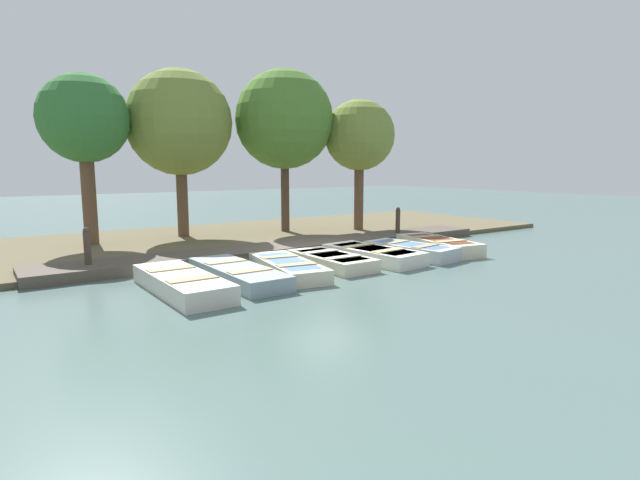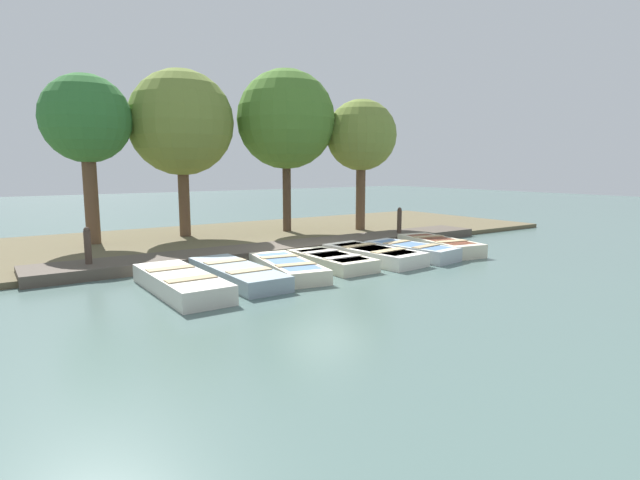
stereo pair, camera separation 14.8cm
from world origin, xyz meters
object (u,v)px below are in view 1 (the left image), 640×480
(rowboat_6, at_px, (438,245))
(park_tree_center, at_px, (284,120))
(rowboat_2, at_px, (288,267))
(park_tree_far_left, at_px, (84,121))
(mooring_post_near, at_px, (88,251))
(rowboat_3, at_px, (331,260))
(rowboat_5, at_px, (410,250))
(rowboat_1, at_px, (238,273))
(park_tree_left, at_px, (179,123))
(rowboat_4, at_px, (373,254))
(park_tree_right, at_px, (359,136))
(rowboat_0, at_px, (182,283))
(mooring_post_far, at_px, (398,224))

(rowboat_6, xyz_separation_m, park_tree_center, (-5.97, -1.95, 4.14))
(rowboat_2, height_order, park_tree_far_left, park_tree_far_left)
(rowboat_6, relative_size, mooring_post_near, 2.63)
(rowboat_2, height_order, rowboat_3, rowboat_2)
(rowboat_5, bearing_deg, rowboat_6, 89.87)
(rowboat_1, bearing_deg, mooring_post_near, -133.62)
(rowboat_2, height_order, mooring_post_near, mooring_post_near)
(rowboat_2, relative_size, park_tree_center, 0.50)
(rowboat_5, xyz_separation_m, rowboat_6, (-0.21, 1.42, 0.01))
(park_tree_left, bearing_deg, rowboat_4, 22.92)
(rowboat_3, bearing_deg, rowboat_2, -83.69)
(park_tree_far_left, bearing_deg, rowboat_5, 46.20)
(park_tree_right, bearing_deg, park_tree_far_left, -102.35)
(mooring_post_near, xyz_separation_m, park_tree_right, (-2.23, 10.28, 3.18))
(rowboat_0, bearing_deg, park_tree_right, 119.13)
(rowboat_5, relative_size, park_tree_center, 0.46)
(rowboat_1, relative_size, rowboat_2, 1.08)
(rowboat_2, bearing_deg, park_tree_center, 159.04)
(mooring_post_near, bearing_deg, rowboat_6, 75.39)
(rowboat_5, xyz_separation_m, mooring_post_near, (-2.71, -8.19, 0.39))
(rowboat_3, distance_m, mooring_post_far, 5.44)
(rowboat_4, distance_m, rowboat_5, 1.32)
(rowboat_1, distance_m, park_tree_right, 9.67)
(rowboat_3, xyz_separation_m, park_tree_far_left, (-6.80, -4.58, 3.87))
(mooring_post_near, xyz_separation_m, park_tree_left, (-4.35, 3.95, 3.51))
(park_tree_far_left, bearing_deg, rowboat_0, 3.14)
(rowboat_5, height_order, park_tree_center, park_tree_center)
(rowboat_6, xyz_separation_m, park_tree_right, (-4.73, 0.67, 3.57))
(rowboat_6, relative_size, mooring_post_far, 2.63)
(rowboat_5, distance_m, rowboat_6, 1.44)
(rowboat_1, xyz_separation_m, rowboat_3, (-0.08, 2.76, -0.01))
(park_tree_far_left, bearing_deg, rowboat_6, 52.10)
(rowboat_3, height_order, mooring_post_far, mooring_post_far)
(mooring_post_far, xyz_separation_m, park_tree_right, (-2.23, 0.01, 3.18))
(mooring_post_near, bearing_deg, rowboat_1, 46.21)
(park_tree_far_left, bearing_deg, park_tree_center, 83.12)
(rowboat_0, bearing_deg, rowboat_1, 101.42)
(rowboat_3, height_order, park_tree_far_left, park_tree_far_left)
(rowboat_3, xyz_separation_m, park_tree_center, (-5.98, 2.20, 4.18))
(mooring_post_far, bearing_deg, park_tree_left, -124.51)
(rowboat_6, bearing_deg, rowboat_3, -80.20)
(rowboat_1, relative_size, park_tree_left, 0.57)
(rowboat_3, relative_size, mooring_post_far, 2.23)
(rowboat_1, xyz_separation_m, park_tree_center, (-6.07, 4.95, 4.17))
(rowboat_4, height_order, park_tree_right, park_tree_right)
(rowboat_4, relative_size, mooring_post_near, 2.59)
(rowboat_5, height_order, rowboat_6, rowboat_6)
(rowboat_2, bearing_deg, park_tree_right, 137.79)
(rowboat_2, bearing_deg, mooring_post_far, 122.91)
(park_tree_center, bearing_deg, park_tree_far_left, -96.88)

